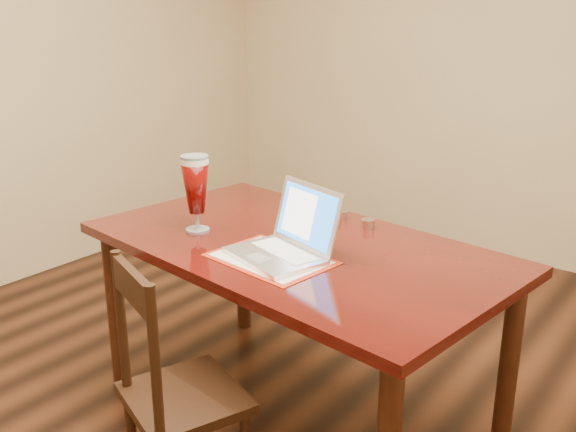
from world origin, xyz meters
The scene contains 3 objects.
ground centered at (0.00, 0.00, 0.00)m, with size 5.00×5.00×0.00m, color black.
dining_table centered at (0.06, 0.07, 0.72)m, with size 1.82×1.17×1.13m.
dining_chair centered at (0.05, -0.59, 0.44)m, with size 0.51×0.50×0.94m.
Camera 1 is at (1.53, -1.88, 1.71)m, focal length 40.00 mm.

